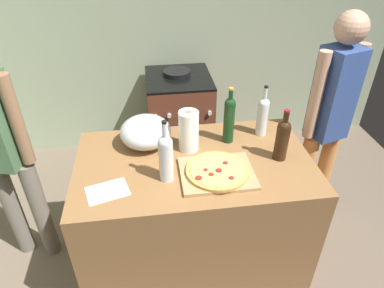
{
  "coord_description": "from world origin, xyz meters",
  "views": [
    {
      "loc": [
        -0.3,
        -0.78,
        2.11
      ],
      "look_at": [
        -0.07,
        0.89,
        0.97
      ],
      "focal_mm": 32.19,
      "sensor_mm": 36.0,
      "label": 1
    }
  ],
  "objects_px": {
    "paper_towel_roll": "(189,131)",
    "wine_bottle_green": "(229,118)",
    "person_in_stripes": "(4,149)",
    "stove": "(179,120)",
    "mixing_bowl": "(146,132)",
    "person_in_red": "(328,118)",
    "wine_bottle_clear": "(166,156)",
    "wine_bottle_dark": "(282,138)",
    "wine_bottle_amber": "(263,115)",
    "pizza": "(217,170)"
  },
  "relations": [
    {
      "from": "paper_towel_roll",
      "to": "person_in_stripes",
      "type": "distance_m",
      "value": 1.13
    },
    {
      "from": "paper_towel_roll",
      "to": "stove",
      "type": "height_order",
      "value": "paper_towel_roll"
    },
    {
      "from": "wine_bottle_clear",
      "to": "wine_bottle_amber",
      "type": "bearing_deg",
      "value": 30.25
    },
    {
      "from": "wine_bottle_green",
      "to": "mixing_bowl",
      "type": "bearing_deg",
      "value": 177.46
    },
    {
      "from": "wine_bottle_dark",
      "to": "person_in_red",
      "type": "distance_m",
      "value": 0.59
    },
    {
      "from": "stove",
      "to": "person_in_red",
      "type": "bearing_deg",
      "value": -46.75
    },
    {
      "from": "wine_bottle_clear",
      "to": "person_in_stripes",
      "type": "xyz_separation_m",
      "value": [
        -0.96,
        0.41,
        -0.15
      ]
    },
    {
      "from": "paper_towel_roll",
      "to": "stove",
      "type": "bearing_deg",
      "value": 87.21
    },
    {
      "from": "mixing_bowl",
      "to": "person_in_stripes",
      "type": "height_order",
      "value": "person_in_stripes"
    },
    {
      "from": "pizza",
      "to": "wine_bottle_amber",
      "type": "height_order",
      "value": "wine_bottle_amber"
    },
    {
      "from": "wine_bottle_clear",
      "to": "mixing_bowl",
      "type": "bearing_deg",
      "value": 106.36
    },
    {
      "from": "mixing_bowl",
      "to": "pizza",
      "type": "bearing_deg",
      "value": -42.74
    },
    {
      "from": "wine_bottle_dark",
      "to": "wine_bottle_clear",
      "type": "distance_m",
      "value": 0.67
    },
    {
      "from": "wine_bottle_amber",
      "to": "person_in_red",
      "type": "relative_size",
      "value": 0.2
    },
    {
      "from": "pizza",
      "to": "person_in_stripes",
      "type": "distance_m",
      "value": 1.3
    },
    {
      "from": "wine_bottle_clear",
      "to": "stove",
      "type": "bearing_deg",
      "value": 81.64
    },
    {
      "from": "mixing_bowl",
      "to": "wine_bottle_dark",
      "type": "xyz_separation_m",
      "value": [
        0.76,
        -0.24,
        0.05
      ]
    },
    {
      "from": "pizza",
      "to": "wine_bottle_dark",
      "type": "bearing_deg",
      "value": 14.94
    },
    {
      "from": "paper_towel_roll",
      "to": "pizza",
      "type": "bearing_deg",
      "value": -65.83
    },
    {
      "from": "pizza",
      "to": "wine_bottle_amber",
      "type": "relative_size",
      "value": 1.02
    },
    {
      "from": "pizza",
      "to": "paper_towel_roll",
      "type": "bearing_deg",
      "value": 114.17
    },
    {
      "from": "stove",
      "to": "person_in_stripes",
      "type": "xyz_separation_m",
      "value": [
        -1.17,
        -1.01,
        0.47
      ]
    },
    {
      "from": "mixing_bowl",
      "to": "stove",
      "type": "xyz_separation_m",
      "value": [
        0.31,
        1.08,
        -0.56
      ]
    },
    {
      "from": "paper_towel_roll",
      "to": "wine_bottle_green",
      "type": "relative_size",
      "value": 0.71
    },
    {
      "from": "wine_bottle_green",
      "to": "wine_bottle_clear",
      "type": "height_order",
      "value": "wine_bottle_green"
    },
    {
      "from": "paper_towel_roll",
      "to": "wine_bottle_amber",
      "type": "height_order",
      "value": "wine_bottle_amber"
    },
    {
      "from": "pizza",
      "to": "wine_bottle_amber",
      "type": "xyz_separation_m",
      "value": [
        0.36,
        0.37,
        0.11
      ]
    },
    {
      "from": "pizza",
      "to": "paper_towel_roll",
      "type": "distance_m",
      "value": 0.31
    },
    {
      "from": "wine_bottle_green",
      "to": "person_in_red",
      "type": "xyz_separation_m",
      "value": [
        0.72,
        0.13,
        -0.12
      ]
    },
    {
      "from": "person_in_stripes",
      "to": "wine_bottle_clear",
      "type": "bearing_deg",
      "value": -23.23
    },
    {
      "from": "stove",
      "to": "person_in_stripes",
      "type": "bearing_deg",
      "value": -139.25
    },
    {
      "from": "wine_bottle_amber",
      "to": "person_in_red",
      "type": "height_order",
      "value": "person_in_red"
    },
    {
      "from": "person_in_stripes",
      "to": "stove",
      "type": "bearing_deg",
      "value": 40.75
    },
    {
      "from": "wine_bottle_dark",
      "to": "wine_bottle_clear",
      "type": "relative_size",
      "value": 0.88
    },
    {
      "from": "wine_bottle_clear",
      "to": "person_in_red",
      "type": "relative_size",
      "value": 0.22
    },
    {
      "from": "wine_bottle_green",
      "to": "person_in_stripes",
      "type": "xyz_separation_m",
      "value": [
        -1.37,
        0.1,
        -0.16
      ]
    },
    {
      "from": "wine_bottle_dark",
      "to": "wine_bottle_clear",
      "type": "height_order",
      "value": "wine_bottle_clear"
    },
    {
      "from": "pizza",
      "to": "stove",
      "type": "bearing_deg",
      "value": 92.59
    },
    {
      "from": "mixing_bowl",
      "to": "person_in_red",
      "type": "distance_m",
      "value": 1.23
    },
    {
      "from": "paper_towel_roll",
      "to": "person_in_red",
      "type": "xyz_separation_m",
      "value": [
        0.97,
        0.18,
        -0.09
      ]
    },
    {
      "from": "pizza",
      "to": "wine_bottle_clear",
      "type": "height_order",
      "value": "wine_bottle_clear"
    },
    {
      "from": "mixing_bowl",
      "to": "person_in_red",
      "type": "relative_size",
      "value": 0.19
    },
    {
      "from": "wine_bottle_dark",
      "to": "wine_bottle_amber",
      "type": "bearing_deg",
      "value": 96.29
    },
    {
      "from": "pizza",
      "to": "wine_bottle_amber",
      "type": "bearing_deg",
      "value": 46.12
    },
    {
      "from": "pizza",
      "to": "person_in_red",
      "type": "height_order",
      "value": "person_in_red"
    },
    {
      "from": "wine_bottle_dark",
      "to": "wine_bottle_amber",
      "type": "xyz_separation_m",
      "value": [
        -0.03,
        0.27,
        0.0
      ]
    },
    {
      "from": "pizza",
      "to": "wine_bottle_green",
      "type": "height_order",
      "value": "wine_bottle_green"
    },
    {
      "from": "wine_bottle_green",
      "to": "person_in_stripes",
      "type": "relative_size",
      "value": 0.22
    },
    {
      "from": "wine_bottle_dark",
      "to": "person_in_stripes",
      "type": "height_order",
      "value": "person_in_stripes"
    },
    {
      "from": "wine_bottle_green",
      "to": "person_in_red",
      "type": "relative_size",
      "value": 0.22
    }
  ]
}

